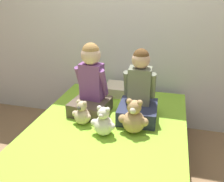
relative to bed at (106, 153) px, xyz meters
The scene contains 9 objects.
ground_plane 0.25m from the bed, ahead, with size 14.00×14.00×0.00m, color #93704C.
wall_behind_bed 1.46m from the bed, 90.00° to the left, with size 8.00×0.06×2.50m.
bed is the anchor object (origin of this frame).
child_on_left 0.65m from the bed, 128.34° to the left, with size 0.38×0.39×0.69m.
child_on_right 0.62m from the bed, 50.96° to the left, with size 0.37×0.39×0.66m.
teddy_bear_held_by_left_child 0.42m from the bed, 169.25° to the left, with size 0.19×0.15×0.23m.
teddy_bear_held_by_right_child 0.45m from the bed, ahead, with size 0.26×0.19×0.31m.
teddy_bear_between_children 0.37m from the bed, 89.19° to the right, with size 0.22×0.17×0.26m.
pillow_at_headboard 0.84m from the bed, 90.00° to the left, with size 0.44×0.30×0.11m.
Camera 1 is at (0.50, -1.70, 1.63)m, focal length 38.00 mm.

